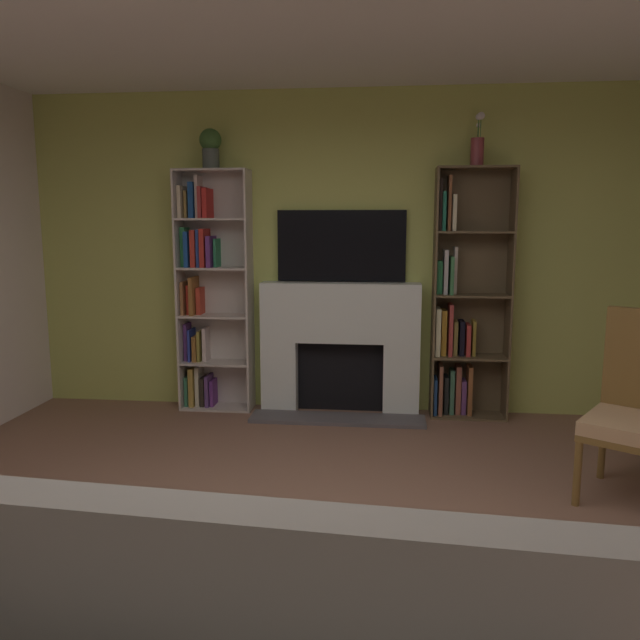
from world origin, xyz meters
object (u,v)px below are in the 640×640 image
(potted_plant, at_px, (211,146))
(vase_with_flowers, at_px, (478,147))
(bookshelf_left, at_px, (208,291))
(coffee_table, at_px, (259,580))
(fireplace, at_px, (340,344))
(bookshelf_right, at_px, (462,308))
(tv, at_px, (341,246))

(potted_plant, bearing_deg, vase_with_flowers, 0.00)
(bookshelf_left, height_order, coffee_table, bookshelf_left)
(fireplace, distance_m, coffee_table, 3.19)
(vase_with_flowers, distance_m, coffee_table, 3.84)
(potted_plant, bearing_deg, bookshelf_right, 1.43)
(fireplace, relative_size, vase_with_flowers, 3.47)
(bookshelf_right, bearing_deg, bookshelf_left, -180.00)
(tv, xyz_separation_m, vase_with_flowers, (1.09, -0.12, 0.79))
(tv, bearing_deg, fireplace, -90.00)
(coffee_table, bearing_deg, fireplace, 89.08)
(bookshelf_left, xyz_separation_m, coffee_table, (1.11, -3.20, -0.69))
(bookshelf_right, bearing_deg, fireplace, -178.84)
(vase_with_flowers, bearing_deg, fireplace, 178.31)
(fireplace, height_order, bookshelf_left, bookshelf_left)
(fireplace, xyz_separation_m, bookshelf_left, (-1.16, 0.02, 0.44))
(potted_plant, relative_size, coffee_table, 0.38)
(tv, height_order, bookshelf_left, bookshelf_left)
(bookshelf_right, relative_size, vase_with_flowers, 4.94)
(bookshelf_left, height_order, bookshelf_right, same)
(bookshelf_right, bearing_deg, potted_plant, -178.57)
(potted_plant, distance_m, coffee_table, 3.83)
(fireplace, height_order, bookshelf_right, bookshelf_right)
(vase_with_flowers, bearing_deg, potted_plant, -180.00)
(bookshelf_left, distance_m, potted_plant, 1.22)
(potted_plant, bearing_deg, tv, 6.28)
(tv, relative_size, vase_with_flowers, 2.60)
(fireplace, xyz_separation_m, vase_with_flowers, (1.09, -0.03, 1.63))
(bookshelf_left, bearing_deg, tv, 3.31)
(fireplace, bearing_deg, coffee_table, -90.92)
(fireplace, xyz_separation_m, bookshelf_right, (1.02, 0.02, 0.33))
(bookshelf_right, distance_m, vase_with_flowers, 1.31)
(tv, relative_size, bookshelf_left, 0.53)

